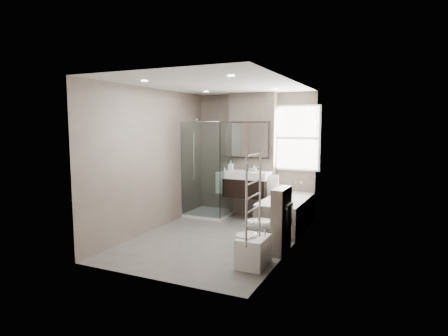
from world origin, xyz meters
The scene contains 15 objects.
room centered at (0.00, 0.00, 1.30)m, with size 2.70×3.90×2.70m.
vanity_pier centered at (0.00, 1.77, 1.30)m, with size 1.00×0.25×2.60m, color #63574E.
vanity centered at (0.00, 1.43, 0.74)m, with size 0.95×0.47×0.66m.
mirror_cabinet centered at (0.00, 1.61, 1.63)m, with size 0.86×0.08×0.76m.
towel_left centered at (-0.56, 1.40, 0.72)m, with size 0.24×0.06×0.44m, color white.
towel_right centered at (0.56, 1.40, 0.72)m, with size 0.24×0.06×0.44m, color white.
shower_enclosure centered at (-0.75, 1.35, 0.49)m, with size 0.90×0.90×2.00m.
bathtub centered at (0.92, 1.10, 0.32)m, with size 0.75×1.60×0.57m.
window centered at (0.90, 1.88, 1.68)m, with size 0.98×0.06×1.33m.
toilet centered at (0.97, -0.21, 0.38)m, with size 0.42×0.74×0.76m, color white.
cistern_box centered at (1.21, -0.25, 0.50)m, with size 0.19×0.55×1.00m.
bidet centered at (1.01, -0.94, 0.22)m, with size 0.44×0.51×0.53m.
towel_radiator centered at (1.25, -1.60, 1.12)m, with size 0.03×0.49×1.10m.
soap_bottle_a centered at (-0.35, 1.42, 1.10)m, with size 0.09×0.09×0.20m, color white.
soap_bottle_b centered at (0.16, 1.46, 1.06)m, with size 0.10×0.10×0.13m, color white.
Camera 1 is at (2.72, -5.65, 1.95)m, focal length 30.00 mm.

